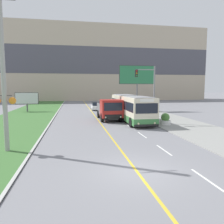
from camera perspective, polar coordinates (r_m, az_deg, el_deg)
ground_plane at (r=10.93m, az=6.53°, el=-15.18°), size 300.00×300.00×0.00m
lane_marking_centre at (r=12.31m, az=6.04°, el=-12.63°), size 2.88×140.00×0.01m
apartment_block_background at (r=70.83m, az=-7.74°, el=12.48°), size 80.00×8.04×23.12m
city_bus at (r=26.96m, az=4.87°, el=1.14°), size 2.67×12.29×3.04m
dump_truck at (r=26.51m, az=-0.47°, el=0.58°), size 2.56×6.47×2.58m
car_distant at (r=39.53m, az=-4.07°, el=1.57°), size 1.80×4.30×1.45m
utility_pole_near at (r=15.06m, az=-26.56°, el=9.22°), size 1.80×0.44×10.46m
traffic_light_mast at (r=24.41m, az=9.62°, el=6.32°), size 2.28×0.32×6.34m
billboard_large at (r=38.05m, az=6.60°, el=9.29°), size 6.33×0.24×7.75m
billboard_small at (r=38.95m, az=-21.35°, el=3.25°), size 3.73×0.24×3.21m
planter_round_near at (r=23.89m, az=13.74°, el=-1.94°), size 1.12×1.12×1.24m
planter_round_second at (r=27.95m, az=9.99°, el=-0.65°), size 1.09×1.09×1.24m
planter_round_third at (r=32.14m, az=7.42°, el=0.26°), size 1.13×1.13×1.20m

